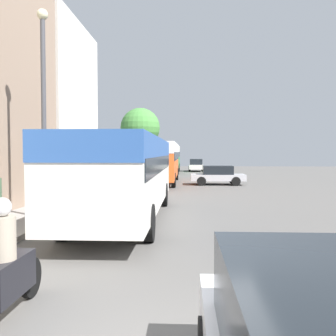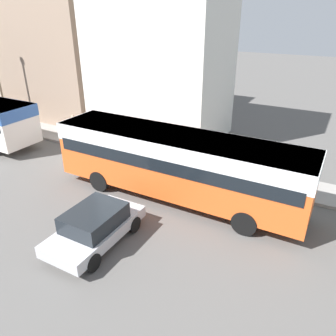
# 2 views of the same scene
# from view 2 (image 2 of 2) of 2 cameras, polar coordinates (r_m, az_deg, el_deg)

# --- Properties ---
(building_midblock) EXTENTS (5.66, 8.01, 13.31)m
(building_midblock) POSITION_cam_2_polar(r_m,az_deg,el_deg) (27.28, -18.54, 22.25)
(building_midblock) COLOR gray
(building_midblock) RESTS_ON ground_plane
(building_far_terrace) EXTENTS (5.57, 8.38, 10.36)m
(building_far_terrace) POSITION_cam_2_polar(r_m,az_deg,el_deg) (22.01, -1.41, 19.02)
(building_far_terrace) COLOR silver
(building_far_terrace) RESTS_ON ground_plane
(bus_following) EXTENTS (2.59, 11.38, 3.04)m
(bus_following) POSITION_cam_2_polar(r_m,az_deg,el_deg) (14.22, 1.57, 1.73)
(bus_following) COLOR #EA5B23
(bus_following) RESTS_ON ground_plane
(car_distant) EXTENTS (3.89, 1.91, 1.39)m
(car_distant) POSITION_cam_2_polar(r_m,az_deg,el_deg) (12.34, -12.55, -9.75)
(car_distant) COLOR #B7B7BC
(car_distant) RESTS_ON ground_plane
(pedestrian_near_curb) EXTENTS (0.44, 0.44, 1.63)m
(pedestrian_near_curb) POSITION_cam_2_polar(r_m,az_deg,el_deg) (28.68, -27.27, 9.23)
(pedestrian_near_curb) COLOR #232838
(pedestrian_near_curb) RESTS_ON sidewalk
(pedestrian_walking_away) EXTENTS (0.43, 0.43, 1.75)m
(pedestrian_walking_away) POSITION_cam_2_polar(r_m,az_deg,el_deg) (21.73, -15.98, 6.71)
(pedestrian_walking_away) COLOR #232838
(pedestrian_walking_away) RESTS_ON sidewalk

